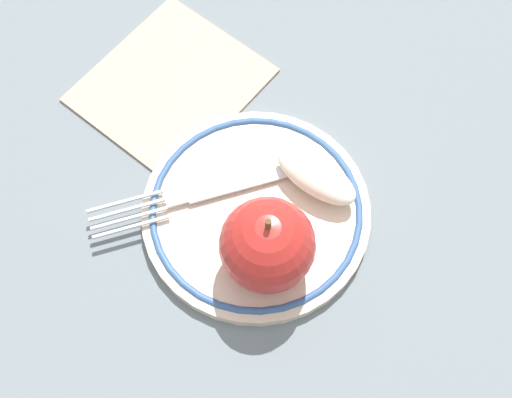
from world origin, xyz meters
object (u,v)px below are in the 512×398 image
apple_slice_front (316,176)px  fork (204,193)px  plate (256,212)px  apple_red_whole (267,245)px  napkin_folded (171,84)px

apple_slice_front → fork: (-0.08, -0.04, -0.01)m
apple_slice_front → fork: apple_slice_front is taller
plate → fork: size_ratio=1.20×
apple_red_whole → fork: apple_red_whole is taller
apple_red_whole → fork: 0.09m
apple_slice_front → napkin_folded: (-0.16, 0.06, -0.02)m
apple_slice_front → napkin_folded: apple_slice_front is taller
apple_slice_front → napkin_folded: bearing=177.7°
apple_red_whole → napkin_folded: (-0.14, 0.14, -0.05)m
apple_red_whole → apple_slice_front: 0.09m
plate → napkin_folded: size_ratio=1.26×
plate → napkin_folded: (-0.12, 0.10, -0.00)m
plate → napkin_folded: 0.15m
apple_red_whole → napkin_folded: bearing=136.2°
plate → apple_red_whole: bearing=-59.5°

